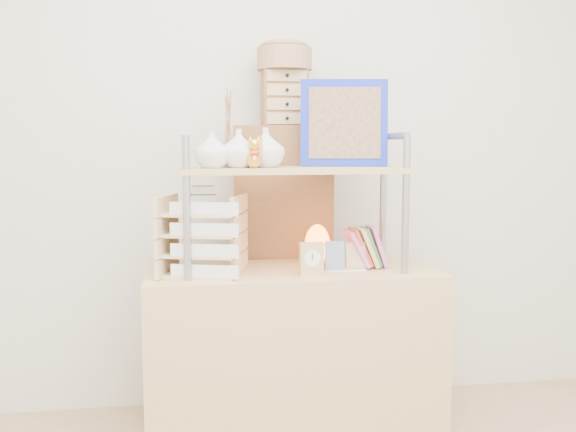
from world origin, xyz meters
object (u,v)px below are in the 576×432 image
Objects in this scene: salt_lamp at (317,245)px; desk at (293,357)px; letter_tray at (204,239)px; cabinet at (284,270)px.

desk is at bearing -156.76° from salt_lamp.
letter_tray is 0.49m from salt_lamp.
cabinet reaches higher than letter_tray.
cabinet is (0.02, 0.37, 0.30)m from desk.
salt_lamp is (0.11, 0.05, 0.47)m from desk.
cabinet is at bearing 46.82° from letter_tray.
cabinet is 7.47× the size of salt_lamp.
letter_tray is at bearing -125.30° from cabinet.
desk is 0.63m from letter_tray.
cabinet reaches higher than desk.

